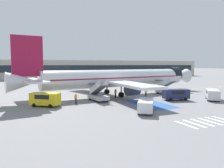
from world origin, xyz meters
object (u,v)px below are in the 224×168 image
service_van_0 (213,94)px  ground_crew_1 (76,98)px  service_van_2 (146,105)px  ground_crew_0 (146,91)px  ground_crew_2 (116,93)px  boarding_stairs_forward (166,90)px  fuel_tanker (66,81)px  service_van_1 (45,98)px  terminal_building (91,69)px  airliner (118,78)px  service_van_3 (176,94)px  boarding_stairs_aft (98,96)px

service_van_0 → ground_crew_1: (-24.63, 6.51, -0.17)m
service_van_2 → ground_crew_0: 15.75m
service_van_2 → ground_crew_2: ground_crew_2 is taller
service_van_2 → ground_crew_0: bearing=-87.3°
service_van_0 → ground_crew_0: (-8.77, 9.42, -0.18)m
ground_crew_1 → boarding_stairs_forward: bearing=-170.3°
service_van_0 → service_van_2: (-17.20, -3.87, -0.13)m
fuel_tanker → service_van_1: fuel_tanker is taller
fuel_tanker → terminal_building: terminal_building is taller
airliner → terminal_building: size_ratio=0.34×
ground_crew_1 → terminal_building: (26.50, 72.25, 3.38)m
service_van_2 → service_van_3: service_van_3 is taller
boarding_stairs_forward → ground_crew_1: 21.79m
airliner → fuel_tanker: size_ratio=4.18×
service_van_2 → service_van_1: bearing=-3.5°
service_van_1 → terminal_building: 79.29m
boarding_stairs_aft → service_van_0: boarding_stairs_aft is taller
service_van_0 → service_van_1: bearing=-149.3°
fuel_tanker → ground_crew_1: fuel_tanker is taller
airliner → service_van_0: (13.71, -13.05, -2.54)m
service_van_0 → ground_crew_2: 18.44m
airliner → boarding_stairs_forward: size_ratio=8.10×
airliner → boarding_stairs_forward: bearing=66.4°
boarding_stairs_forward → ground_crew_0: size_ratio=3.10×
service_van_0 → ground_crew_2: service_van_0 is taller
service_van_3 → ground_crew_0: 7.15m
ground_crew_2 → ground_crew_0: bearing=-33.5°
service_van_1 → boarding_stairs_aft: bearing=137.0°
service_van_0 → service_van_2: service_van_0 is taller
boarding_stairs_aft → service_van_1: 9.76m
boarding_stairs_forward → terminal_building: 69.05m
boarding_stairs_forward → boarding_stairs_aft: size_ratio=1.00×
boarding_stairs_aft → fuel_tanker: bearing=82.8°
service_van_1 → service_van_3: size_ratio=0.96×
boarding_stairs_aft → ground_crew_1: size_ratio=3.07×
terminal_building → airliner: bearing=-103.3°
boarding_stairs_aft → ground_crew_2: 4.66m
ground_crew_0 → boarding_stairs_forward: bearing=18.0°
airliner → fuel_tanker: 23.39m
boarding_stairs_aft → service_van_2: boarding_stairs_aft is taller
fuel_tanker → ground_crew_0: bearing=-73.4°
boarding_stairs_forward → service_van_3: size_ratio=1.08×
airliner → fuel_tanker: airliner is taller
boarding_stairs_forward → service_van_0: size_ratio=1.04×
service_van_3 → ground_crew_0: service_van_3 is taller
service_van_0 → ground_crew_1: service_van_0 is taller
service_van_3 → service_van_1: bearing=96.1°
boarding_stairs_forward → service_van_1: size_ratio=1.12×
boarding_stairs_forward → fuel_tanker: bearing=116.5°
service_van_3 → fuel_tanker: bearing=37.2°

